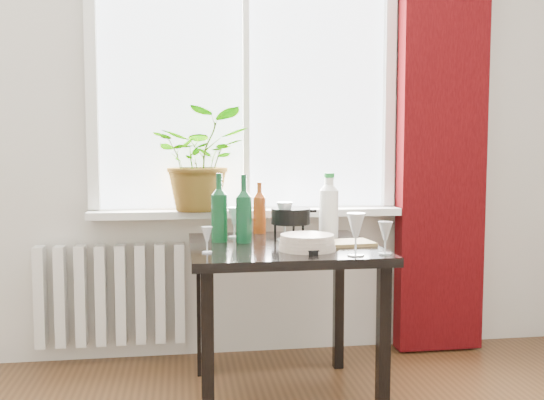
{
  "coord_description": "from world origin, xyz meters",
  "views": [
    {
      "loc": [
        -0.36,
        -1.18,
        1.18
      ],
      "look_at": [
        0.05,
        1.55,
        0.95
      ],
      "focal_mm": 40.0,
      "sensor_mm": 36.0,
      "label": 1
    }
  ],
  "objects": [
    {
      "name": "windowsill",
      "position": [
        0.0,
        2.15,
        0.82
      ],
      "size": [
        1.72,
        0.2,
        0.04
      ],
      "color": "white",
      "rests_on": "ground"
    },
    {
      "name": "window",
      "position": [
        0.0,
        2.22,
        1.6
      ],
      "size": [
        1.72,
        0.08,
        1.62
      ],
      "color": "white",
      "rests_on": "ground"
    },
    {
      "name": "plate_stack",
      "position": [
        0.18,
        1.37,
        0.77
      ],
      "size": [
        0.31,
        0.31,
        0.07
      ],
      "primitive_type": "cylinder",
      "rotation": [
        0.0,
        0.0,
        0.28
      ],
      "color": "beige",
      "rests_on": "table"
    },
    {
      "name": "wine_bottle_right",
      "position": [
        -0.07,
        1.62,
        0.9
      ],
      "size": [
        0.09,
        0.09,
        0.32
      ],
      "primitive_type": null,
      "rotation": [
        0.0,
        0.0,
        0.19
      ],
      "color": "#0B3D1E",
      "rests_on": "table"
    },
    {
      "name": "cleaning_bottle",
      "position": [
        0.36,
        1.72,
        0.91
      ],
      "size": [
        0.1,
        0.1,
        0.33
      ],
      "primitive_type": null,
      "rotation": [
        0.0,
        0.0,
        0.02
      ],
      "color": "white",
      "rests_on": "table"
    },
    {
      "name": "bottle_amber",
      "position": [
        0.04,
        1.93,
        0.88
      ],
      "size": [
        0.07,
        0.07,
        0.27
      ],
      "primitive_type": null,
      "rotation": [
        0.0,
        0.0,
        0.04
      ],
      "color": "maroon",
      "rests_on": "table"
    },
    {
      "name": "wineglass_back_left",
      "position": [
        -0.1,
        1.79,
        0.82
      ],
      "size": [
        0.07,
        0.07,
        0.15
      ],
      "primitive_type": null,
      "rotation": [
        0.0,
        0.0,
        0.08
      ],
      "color": "#B7C0C5",
      "rests_on": "table"
    },
    {
      "name": "tv_remote",
      "position": [
        0.14,
        1.32,
        0.75
      ],
      "size": [
        0.14,
        0.18,
        0.02
      ],
      "primitive_type": "cube",
      "rotation": [
        0.0,
        0.0,
        0.56
      ],
      "color": "black",
      "rests_on": "table"
    },
    {
      "name": "curtain",
      "position": [
        1.12,
        2.12,
        1.3
      ],
      "size": [
        0.5,
        0.12,
        2.56
      ],
      "color": "#340406",
      "rests_on": "ground"
    },
    {
      "name": "fondue_pot",
      "position": [
        0.17,
        1.72,
        0.81
      ],
      "size": [
        0.27,
        0.26,
        0.15
      ],
      "primitive_type": null,
      "rotation": [
        0.0,
        0.0,
        0.37
      ],
      "color": "black",
      "rests_on": "table"
    },
    {
      "name": "cutting_board",
      "position": [
        0.37,
        1.49,
        0.75
      ],
      "size": [
        0.29,
        0.2,
        0.01
      ],
      "primitive_type": "cube",
      "rotation": [
        0.0,
        0.0,
        0.1
      ],
      "color": "olive",
      "rests_on": "table"
    },
    {
      "name": "wineglass_front_left",
      "position": [
        -0.26,
        1.36,
        0.8
      ],
      "size": [
        0.05,
        0.05,
        0.11
      ],
      "primitive_type": null,
      "rotation": [
        0.0,
        0.0,
        -0.06
      ],
      "color": "silver",
      "rests_on": "table"
    },
    {
      "name": "potted_plant",
      "position": [
        -0.25,
        2.09,
        1.12
      ],
      "size": [
        0.53,
        0.46,
        0.55
      ],
      "primitive_type": "imported",
      "rotation": [
        0.0,
        0.0,
        -0.07
      ],
      "color": "#25761F",
      "rests_on": "windowsill"
    },
    {
      "name": "wineglass_back_center",
      "position": [
        0.13,
        1.68,
        0.83
      ],
      "size": [
        0.1,
        0.1,
        0.19
      ],
      "primitive_type": null,
      "rotation": [
        0.0,
        0.0,
        -0.37
      ],
      "color": "silver",
      "rests_on": "table"
    },
    {
      "name": "wineglass_front_right",
      "position": [
        0.35,
        1.21,
        0.83
      ],
      "size": [
        0.08,
        0.08,
        0.18
      ],
      "primitive_type": null,
      "rotation": [
        0.0,
        0.0,
        0.11
      ],
      "color": "silver",
      "rests_on": "table"
    },
    {
      "name": "radiator",
      "position": [
        -0.75,
        2.18,
        0.38
      ],
      "size": [
        0.8,
        0.1,
        0.55
      ],
      "color": "silver",
      "rests_on": "ground"
    },
    {
      "name": "table",
      "position": [
        0.1,
        1.55,
        0.65
      ],
      "size": [
        0.85,
        0.85,
        0.74
      ],
      "color": "black",
      "rests_on": "ground"
    },
    {
      "name": "wine_bottle_left",
      "position": [
        -0.18,
        1.67,
        0.9
      ],
      "size": [
        0.09,
        0.09,
        0.33
      ],
      "primitive_type": null,
      "rotation": [
        0.0,
        0.0,
        0.13
      ],
      "color": "#0C3E1C",
      "rests_on": "table"
    },
    {
      "name": "wineglass_far_right",
      "position": [
        0.48,
        1.22,
        0.81
      ],
      "size": [
        0.07,
        0.07,
        0.14
      ],
      "primitive_type": null,
      "rotation": [
        0.0,
        0.0,
        -0.28
      ],
      "color": "#B4BCC2",
      "rests_on": "table"
    }
  ]
}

